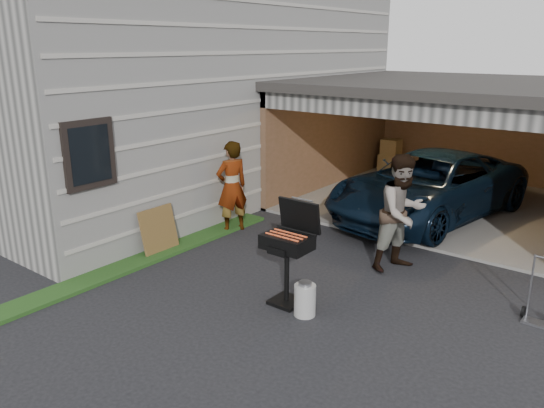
% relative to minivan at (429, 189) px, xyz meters
% --- Properties ---
extents(ground, '(80.00, 80.00, 0.00)m').
position_rel_minivan_xyz_m(ground, '(-0.77, -5.20, -0.70)').
color(ground, black).
rests_on(ground, ground).
extents(house, '(7.00, 11.00, 5.50)m').
position_rel_minivan_xyz_m(house, '(-6.77, -1.20, 2.05)').
color(house, '#474744').
rests_on(house, ground).
extents(groundcover_strip, '(0.50, 8.00, 0.06)m').
position_rel_minivan_xyz_m(groundcover_strip, '(-3.02, -6.20, -0.67)').
color(groundcover_strip, '#193814').
rests_on(groundcover_strip, ground).
extents(garage, '(6.80, 6.30, 2.90)m').
position_rel_minivan_xyz_m(garage, '(-0.00, 1.59, 1.17)').
color(garage, '#605E59').
rests_on(garage, ground).
extents(minivan, '(3.19, 5.38, 1.40)m').
position_rel_minivan_xyz_m(minivan, '(0.00, 0.00, 0.00)').
color(minivan, black).
rests_on(minivan, ground).
extents(woman, '(0.64, 0.78, 1.85)m').
position_rel_minivan_xyz_m(woman, '(-2.87, -3.10, 0.23)').
color(woman, '#CAD6FF').
rests_on(woman, ground).
extents(man, '(1.05, 1.17, 1.97)m').
position_rel_minivan_xyz_m(man, '(0.65, -2.80, 0.29)').
color(man, '#4D341E').
rests_on(man, ground).
extents(bbq_grill, '(0.68, 0.60, 1.52)m').
position_rel_minivan_xyz_m(bbq_grill, '(-0.10, -4.96, 0.20)').
color(bbq_grill, black).
rests_on(bbq_grill, ground).
extents(propane_tank, '(0.38, 0.38, 0.46)m').
position_rel_minivan_xyz_m(propane_tank, '(0.32, -5.13, -0.47)').
color(propane_tank, '#B3B2AF').
rests_on(propane_tank, ground).
extents(plywood_panel, '(0.21, 0.77, 0.84)m').
position_rel_minivan_xyz_m(plywood_panel, '(-3.11, -4.83, -0.28)').
color(plywood_panel, brown).
rests_on(plywood_panel, ground).
extents(hand_truck, '(0.39, 0.28, 0.95)m').
position_rel_minivan_xyz_m(hand_truck, '(2.94, -3.34, -0.52)').
color(hand_truck, gray).
rests_on(hand_truck, ground).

